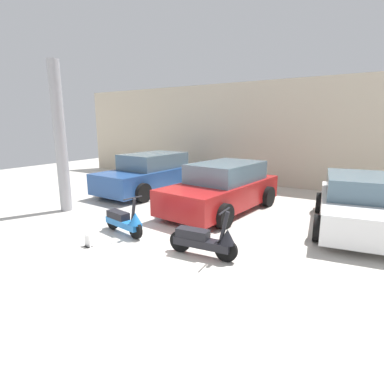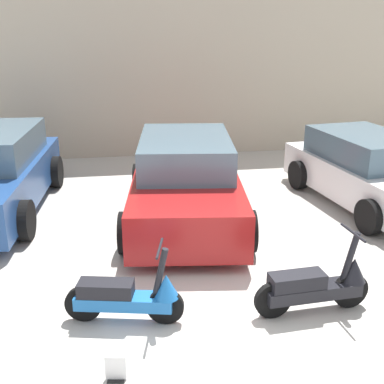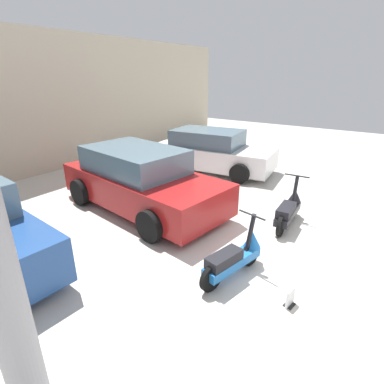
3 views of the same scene
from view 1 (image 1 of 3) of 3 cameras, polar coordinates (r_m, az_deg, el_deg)
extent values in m
plane|color=beige|center=(6.09, -10.27, -11.42)|extent=(28.00, 28.00, 0.00)
cube|color=beige|center=(12.71, 14.07, 10.61)|extent=(19.60, 0.12, 4.17)
cylinder|color=black|center=(6.75, -10.71, -7.09)|extent=(0.42, 0.16, 0.42)
cylinder|color=black|center=(7.48, -14.96, -5.33)|extent=(0.42, 0.16, 0.42)
cube|color=#1E66B2|center=(7.09, -12.96, -5.77)|extent=(1.12, 0.48, 0.15)
cube|color=black|center=(7.20, -13.91, -4.25)|extent=(0.65, 0.37, 0.16)
cylinder|color=black|center=(6.66, -11.11, -3.59)|extent=(0.20, 0.11, 0.59)
cylinder|color=black|center=(6.58, -11.22, -1.13)|extent=(0.13, 0.48, 0.03)
cone|color=#1E66B2|center=(6.65, -10.72, -5.01)|extent=(0.33, 0.33, 0.27)
cylinder|color=black|center=(5.62, 6.52, -10.98)|extent=(0.44, 0.11, 0.44)
cylinder|color=black|center=(5.99, -2.28, -9.36)|extent=(0.44, 0.11, 0.44)
cube|color=black|center=(5.77, 1.97, -9.68)|extent=(1.15, 0.34, 0.15)
cube|color=black|center=(5.79, 0.13, -7.87)|extent=(0.65, 0.30, 0.17)
cylinder|color=black|center=(5.48, 6.13, -6.70)|extent=(0.21, 0.09, 0.62)
cylinder|color=black|center=(5.38, 6.21, -3.61)|extent=(0.07, 0.50, 0.03)
cone|color=black|center=(5.51, 6.76, -8.42)|extent=(0.31, 0.31, 0.28)
cube|color=navy|center=(11.27, -8.10, 2.65)|extent=(2.04, 4.30, 0.70)
cube|color=slate|center=(11.37, -7.34, 5.93)|extent=(1.70, 2.45, 0.55)
cylinder|color=black|center=(9.78, -9.33, -0.15)|extent=(0.26, 0.65, 0.64)
cylinder|color=black|center=(11.10, -16.07, 1.04)|extent=(0.26, 0.65, 0.64)
cylinder|color=black|center=(11.74, -0.50, 2.16)|extent=(0.26, 0.65, 0.64)
cylinder|color=black|center=(12.85, -7.10, 2.99)|extent=(0.26, 0.65, 0.64)
cube|color=maroon|center=(8.74, 5.64, -0.29)|extent=(2.19, 4.27, 0.68)
cube|color=slate|center=(8.83, 6.58, 3.85)|extent=(1.77, 2.46, 0.54)
cylinder|color=black|center=(7.30, 6.16, -4.55)|extent=(0.29, 0.64, 0.62)
cylinder|color=black|center=(8.32, -4.26, -2.35)|extent=(0.29, 0.64, 0.62)
cylinder|color=black|center=(9.48, 14.26, -0.83)|extent=(0.29, 0.64, 0.62)
cylinder|color=black|center=(10.29, 5.22, 0.56)|extent=(0.29, 0.64, 0.62)
cube|color=white|center=(8.17, 28.86, -3.03)|extent=(2.05, 3.96, 0.63)
cube|color=slate|center=(8.28, 29.15, 1.13)|extent=(1.65, 2.28, 0.50)
cylinder|color=black|center=(7.05, 22.87, -6.34)|extent=(0.27, 0.60, 0.58)
cylinder|color=black|center=(9.31, 23.13, -1.87)|extent=(0.27, 0.60, 0.58)
cube|color=black|center=(6.65, -19.17, -9.75)|extent=(0.18, 0.14, 0.01)
cube|color=white|center=(6.61, -19.25, -8.76)|extent=(0.20, 0.06, 0.26)
cylinder|color=#99999E|center=(9.27, -23.82, 9.29)|extent=(0.32, 0.32, 4.17)
camera|label=2|loc=(4.73, -60.23, 15.07)|focal=45.00mm
camera|label=3|loc=(8.80, -39.60, 12.93)|focal=28.00mm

